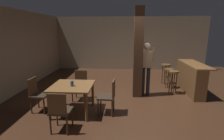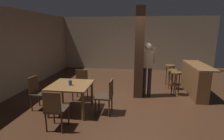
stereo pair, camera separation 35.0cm
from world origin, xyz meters
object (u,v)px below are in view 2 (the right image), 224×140
at_px(napkin_cup, 70,83).
at_px(standing_person, 147,66).
at_px(bar_stool_near, 176,78).
at_px(bar_stool_mid, 172,75).
at_px(chair_north, 81,83).
at_px(bar_counter, 194,79).
at_px(bar_stool_far, 170,70).
at_px(chair_south, 55,108).
at_px(chair_east, 107,95).
at_px(dining_table, 71,88).
at_px(chair_west, 38,91).

bearing_deg(napkin_cup, standing_person, 35.59).
xyz_separation_m(napkin_cup, bar_stool_near, (2.94, 1.65, -0.23)).
bearing_deg(bar_stool_mid, chair_north, -156.66).
xyz_separation_m(bar_counter, bar_stool_near, (-0.63, -0.21, 0.07)).
bearing_deg(bar_stool_near, napkin_cup, -150.70).
bearing_deg(bar_stool_far, chair_south, -129.26).
bearing_deg(chair_east, chair_south, -135.98).
height_order(chair_east, bar_stool_far, chair_east).
distance_m(napkin_cup, bar_stool_near, 3.38).
xyz_separation_m(chair_south, napkin_cup, (0.03, 0.85, 0.30)).
height_order(napkin_cup, bar_stool_far, napkin_cup).
distance_m(standing_person, bar_stool_near, 1.05).
height_order(dining_table, chair_south, chair_south).
distance_m(chair_west, chair_south, 1.33).
relative_size(chair_east, bar_counter, 0.48).
xyz_separation_m(chair_west, chair_north, (0.92, 0.87, 0.00)).
height_order(dining_table, chair_east, chair_east).
height_order(dining_table, standing_person, standing_person).
distance_m(chair_south, napkin_cup, 0.90).
distance_m(chair_north, chair_south, 1.81).
xyz_separation_m(standing_person, bar_stool_near, (0.94, 0.22, -0.42)).
distance_m(chair_north, bar_stool_mid, 3.26).
relative_size(napkin_cup, bar_stool_mid, 0.19).
bearing_deg(bar_stool_mid, standing_person, -139.24).
xyz_separation_m(dining_table, bar_stool_near, (2.96, 1.58, -0.05)).
xyz_separation_m(chair_north, napkin_cup, (0.04, -0.96, 0.30)).
height_order(chair_west, napkin_cup, chair_west).
height_order(bar_stool_mid, bar_stool_far, bar_stool_far).
height_order(napkin_cup, standing_person, standing_person).
bearing_deg(chair_west, dining_table, -1.18).
height_order(chair_north, bar_stool_mid, chair_north).
bearing_deg(bar_stool_near, chair_west, -158.26).
bearing_deg(bar_stool_near, bar_stool_mid, 88.82).
xyz_separation_m(napkin_cup, bar_stool_mid, (2.95, 2.25, -0.27)).
bearing_deg(bar_counter, napkin_cup, -152.44).
xyz_separation_m(dining_table, chair_north, (-0.02, 0.89, -0.12)).
bearing_deg(standing_person, chair_west, -155.71).
bearing_deg(chair_east, chair_west, 179.12).
height_order(chair_north, bar_stool_far, chair_north).
relative_size(chair_south, chair_east, 1.00).
xyz_separation_m(chair_north, bar_stool_near, (2.98, 0.69, 0.07)).
distance_m(chair_west, chair_east, 1.89).
bearing_deg(chair_south, dining_table, 89.83).
distance_m(bar_counter, bar_stool_mid, 0.73).
relative_size(dining_table, bar_stool_far, 1.30).
bearing_deg(standing_person, chair_north, -167.01).
relative_size(chair_south, bar_stool_near, 1.13).
height_order(chair_north, napkin_cup, chair_north).
distance_m(chair_east, bar_stool_mid, 2.99).
relative_size(chair_north, bar_stool_far, 1.13).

